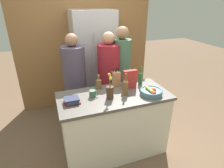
{
  "coord_description": "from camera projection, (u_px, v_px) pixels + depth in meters",
  "views": [
    {
      "loc": [
        -0.77,
        -2.05,
        2.08
      ],
      "look_at": [
        0.0,
        0.09,
        1.05
      ],
      "focal_mm": 30.0,
      "sensor_mm": 36.0,
      "label": 1
    }
  ],
  "objects": [
    {
      "name": "ground_plane",
      "position": [
        114.0,
        149.0,
        2.85
      ],
      "size": [
        14.0,
        14.0,
        0.0
      ],
      "primitive_type": "plane",
      "color": "brown"
    },
    {
      "name": "bottle_vinegar",
      "position": [
        141.0,
        77.0,
        2.74
      ],
      "size": [
        0.06,
        0.06,
        0.27
      ],
      "color": "#286633",
      "rests_on": "kitchen_island"
    },
    {
      "name": "bottle_wine",
      "position": [
        99.0,
        83.0,
        2.62
      ],
      "size": [
        0.08,
        0.08,
        0.2
      ],
      "color": "brown",
      "rests_on": "kitchen_island"
    },
    {
      "name": "book_stack",
      "position": [
        72.0,
        101.0,
        2.25
      ],
      "size": [
        0.2,
        0.16,
        0.07
      ],
      "color": "maroon",
      "rests_on": "kitchen_island"
    },
    {
      "name": "person_in_blue",
      "position": [
        109.0,
        76.0,
        3.09
      ],
      "size": [
        0.36,
        0.36,
        1.64
      ],
      "rotation": [
        0.0,
        0.0,
        -0.2
      ],
      "color": "#383842",
      "rests_on": "ground_plane"
    },
    {
      "name": "flower_vase",
      "position": [
        110.0,
        91.0,
        2.34
      ],
      "size": [
        0.09,
        0.09,
        0.34
      ],
      "color": "#4C2D1E",
      "rests_on": "kitchen_island"
    },
    {
      "name": "bottle_oil",
      "position": [
        126.0,
        87.0,
        2.43
      ],
      "size": [
        0.07,
        0.07,
        0.3
      ],
      "color": "brown",
      "rests_on": "kitchen_island"
    },
    {
      "name": "knife_block",
      "position": [
        116.0,
        78.0,
        2.7
      ],
      "size": [
        0.1,
        0.09,
        0.28
      ],
      "color": "tan",
      "rests_on": "kitchen_island"
    },
    {
      "name": "cereal_box",
      "position": [
        130.0,
        79.0,
        2.6
      ],
      "size": [
        0.19,
        0.07,
        0.27
      ],
      "color": "red",
      "rests_on": "kitchen_island"
    },
    {
      "name": "person_in_red_tee",
      "position": [
        122.0,
        71.0,
        3.14
      ],
      "size": [
        0.29,
        0.29,
        1.71
      ],
      "rotation": [
        0.0,
        0.0,
        -0.28
      ],
      "color": "#383842",
      "rests_on": "ground_plane"
    },
    {
      "name": "coffee_mug",
      "position": [
        93.0,
        94.0,
        2.4
      ],
      "size": [
        0.12,
        0.08,
        0.09
      ],
      "color": "#42664C",
      "rests_on": "kitchen_island"
    },
    {
      "name": "back_wall_wood",
      "position": [
        85.0,
        42.0,
        3.73
      ],
      "size": [
        2.67,
        0.12,
        2.6
      ],
      "color": "olive",
      "rests_on": "ground_plane"
    },
    {
      "name": "person_at_sink",
      "position": [
        75.0,
        79.0,
        2.98
      ],
      "size": [
        0.36,
        0.36,
        1.63
      ],
      "rotation": [
        0.0,
        0.0,
        0.37
      ],
      "color": "#383842",
      "rests_on": "ground_plane"
    },
    {
      "name": "refrigerator",
      "position": [
        94.0,
        63.0,
        3.59
      ],
      "size": [
        0.76,
        0.63,
        1.92
      ],
      "color": "#B7B7BC",
      "rests_on": "ground_plane"
    },
    {
      "name": "fruit_bowl",
      "position": [
        151.0,
        92.0,
        2.45
      ],
      "size": [
        0.29,
        0.29,
        0.1
      ],
      "color": "slate",
      "rests_on": "kitchen_island"
    },
    {
      "name": "kitchen_island",
      "position": [
        114.0,
        124.0,
        2.66
      ],
      "size": [
        1.47,
        0.69,
        0.93
      ],
      "color": "silver",
      "rests_on": "ground_plane"
    }
  ]
}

